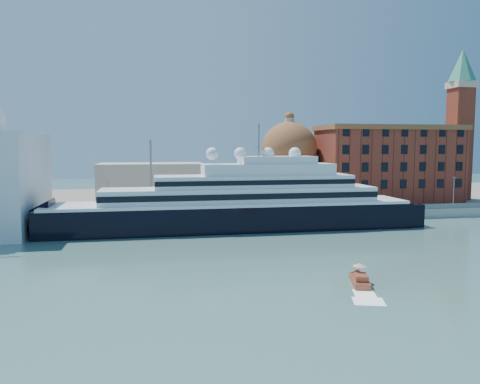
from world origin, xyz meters
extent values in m
plane|color=#3C6962|center=(0.00, 0.00, 0.00)|extent=(400.00, 400.00, 0.00)
cube|color=gray|center=(0.00, 34.00, 1.25)|extent=(180.00, 10.00, 2.50)
cube|color=slate|center=(0.00, 75.00, 1.00)|extent=(260.00, 72.00, 2.00)
cube|color=slate|center=(0.00, 29.50, 3.10)|extent=(180.00, 0.10, 1.20)
cube|color=black|center=(-2.20, 23.00, 2.36)|extent=(83.56, 12.86, 6.96)
cone|color=black|center=(-46.12, 23.00, 2.36)|extent=(10.71, 12.86, 12.86)
cube|color=black|center=(39.59, 23.00, 2.14)|extent=(6.43, 11.78, 6.43)
cube|color=white|center=(-2.20, 23.00, 6.11)|extent=(81.42, 13.07, 0.64)
cube|color=white|center=(-0.05, 23.00, 8.04)|extent=(62.14, 10.71, 3.21)
cube|color=black|center=(-0.05, 17.64, 8.04)|extent=(62.14, 0.15, 1.29)
cube|color=white|center=(3.16, 23.00, 11.03)|extent=(45.00, 9.64, 2.79)
cube|color=white|center=(6.37, 23.00, 13.71)|extent=(30.00, 8.57, 2.57)
cube|color=white|center=(8.52, 23.00, 15.86)|extent=(17.14, 7.50, 1.71)
cylinder|color=slate|center=(4.23, 23.00, 20.36)|extent=(0.32, 0.32, 7.50)
sphere|color=white|center=(-6.48, 23.00, 17.36)|extent=(2.79, 2.79, 2.79)
sphere|color=white|center=(-0.05, 23.00, 17.36)|extent=(2.79, 2.79, 2.79)
sphere|color=white|center=(6.37, 23.00, 17.36)|extent=(2.79, 2.79, 2.79)
sphere|color=white|center=(12.80, 23.00, 17.36)|extent=(2.79, 2.79, 2.79)
cube|color=white|center=(-36.34, 20.23, 0.69)|extent=(14.23, 6.41, 1.83)
cube|color=white|center=(-34.07, 20.54, 2.17)|extent=(4.93, 3.46, 1.37)
cube|color=maroon|center=(8.19, -22.15, 0.37)|extent=(3.79, 6.60, 1.04)
cube|color=maroon|center=(7.89, -23.15, 1.25)|extent=(2.35, 2.98, 0.84)
cylinder|color=slate|center=(8.34, -21.65, 1.67)|extent=(0.06, 0.06, 1.67)
cone|color=#E5431B|center=(8.34, -21.65, 2.61)|extent=(1.88, 1.88, 0.42)
cube|color=maroon|center=(52.00, 52.00, 13.00)|extent=(42.00, 18.00, 22.00)
cube|color=brown|center=(52.00, 52.00, 24.50)|extent=(43.00, 19.00, 1.50)
cube|color=maroon|center=(76.00, 52.00, 19.50)|extent=(6.00, 6.00, 35.00)
cube|color=beige|center=(76.00, 52.00, 38.00)|extent=(7.00, 7.00, 2.00)
cone|color=#3D886C|center=(76.00, 52.00, 44.00)|extent=(8.40, 8.40, 10.00)
cylinder|color=beige|center=(22.00, 58.00, 9.00)|extent=(18.00, 18.00, 14.00)
sphere|color=brown|center=(22.00, 58.00, 18.00)|extent=(17.00, 17.00, 17.00)
cylinder|color=beige|center=(22.00, 58.00, 26.00)|extent=(3.00, 3.00, 3.00)
cube|color=beige|center=(8.00, 56.00, 7.00)|extent=(18.00, 14.00, 10.00)
cube|color=beige|center=(-20.00, 58.00, 8.00)|extent=(30.00, 16.00, 12.00)
cylinder|color=slate|center=(-30.00, 31.00, 6.50)|extent=(0.24, 0.24, 8.00)
cube|color=slate|center=(-30.00, 31.00, 10.60)|extent=(0.80, 0.30, 0.25)
cylinder|color=slate|center=(0.00, 31.00, 6.50)|extent=(0.24, 0.24, 8.00)
cube|color=slate|center=(0.00, 31.00, 10.60)|extent=(0.80, 0.30, 0.25)
cylinder|color=slate|center=(30.00, 31.00, 6.50)|extent=(0.24, 0.24, 8.00)
cube|color=slate|center=(30.00, 31.00, 10.60)|extent=(0.80, 0.30, 0.25)
cylinder|color=slate|center=(60.00, 31.00, 6.50)|extent=(0.24, 0.24, 8.00)
cube|color=slate|center=(60.00, 31.00, 10.60)|extent=(0.80, 0.30, 0.25)
cylinder|color=slate|center=(-20.00, 33.00, 11.50)|extent=(0.50, 0.50, 18.00)
camera|label=1|loc=(-19.93, -81.12, 19.15)|focal=35.00mm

